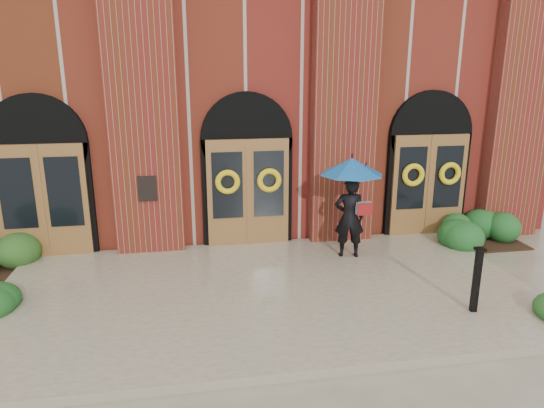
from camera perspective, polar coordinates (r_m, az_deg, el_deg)
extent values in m
plane|color=gray|center=(9.24, -0.60, -11.23)|extent=(90.00, 90.00, 0.00)
cube|color=tan|center=(9.34, -0.75, -10.41)|extent=(10.00, 5.30, 0.15)
cube|color=maroon|center=(17.11, -5.54, 13.24)|extent=(16.00, 12.00, 7.00)
cube|color=black|center=(10.95, -14.46, 1.78)|extent=(0.40, 0.05, 0.55)
cube|color=maroon|center=(10.93, -15.02, 11.55)|extent=(1.50, 0.45, 7.00)
cube|color=maroon|center=(11.46, 8.51, 12.06)|extent=(1.50, 0.45, 7.00)
cube|color=maroon|center=(13.55, 27.27, 11.06)|extent=(1.50, 0.45, 7.00)
cube|color=brown|center=(11.65, -25.37, 0.29)|extent=(1.90, 0.10, 2.50)
cylinder|color=black|center=(11.55, -25.91, 6.47)|extent=(2.10, 0.22, 2.10)
cube|color=brown|center=(11.28, -2.83, 1.34)|extent=(1.90, 0.10, 2.50)
cylinder|color=black|center=(11.18, -3.00, 7.74)|extent=(2.10, 0.22, 2.10)
cube|color=brown|center=(12.62, 17.91, 2.13)|extent=(1.90, 0.10, 2.50)
cylinder|color=black|center=(12.53, 18.10, 7.85)|extent=(2.10, 0.22, 2.10)
torus|color=yellow|center=(11.05, -5.24, 2.60)|extent=(0.57, 0.13, 0.57)
torus|color=yellow|center=(11.16, -0.32, 2.79)|extent=(0.57, 0.13, 0.57)
torus|color=yellow|center=(12.24, 16.29, 3.30)|extent=(0.57, 0.13, 0.57)
torus|color=yellow|center=(12.68, 20.20, 3.38)|extent=(0.57, 0.13, 0.57)
imported|color=black|center=(10.72, 9.09, -1.56)|extent=(0.72, 0.54, 1.79)
cone|color=#135899|center=(10.45, 9.35, 4.38)|extent=(1.61, 1.61, 0.36)
cylinder|color=black|center=(10.52, 9.58, 1.79)|extent=(0.02, 0.02, 0.60)
cube|color=#9A9D9E|center=(10.61, 10.73, -0.48)|extent=(0.36, 0.23, 0.26)
cube|color=maroon|center=(10.53, 10.91, -0.62)|extent=(0.33, 0.08, 0.26)
cube|color=black|center=(8.99, 22.90, -8.37)|extent=(0.11, 0.11, 1.11)
cube|color=black|center=(8.78, 23.30, -4.92)|extent=(0.17, 0.17, 0.04)
ellipsoid|color=#1B4D1D|center=(12.73, 21.54, -2.99)|extent=(2.74, 1.10, 0.70)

